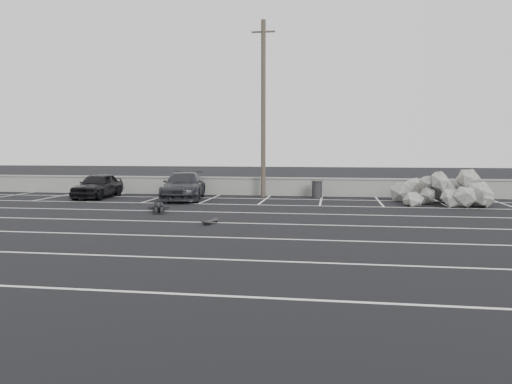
% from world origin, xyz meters
% --- Properties ---
extents(ground, '(120.00, 120.00, 0.00)m').
position_xyz_m(ground, '(0.00, 0.00, 0.00)').
color(ground, black).
rests_on(ground, ground).
extents(seawall, '(50.00, 0.45, 1.06)m').
position_xyz_m(seawall, '(0.00, 14.00, 0.55)').
color(seawall, gray).
rests_on(seawall, ground).
extents(stall_lines, '(36.00, 20.05, 0.01)m').
position_xyz_m(stall_lines, '(-0.08, 4.41, 0.00)').
color(stall_lines, silver).
rests_on(stall_lines, ground).
extents(car_left, '(1.72, 4.09, 1.38)m').
position_xyz_m(car_left, '(-8.32, 11.05, 0.69)').
color(car_left, black).
rests_on(car_left, ground).
extents(car_right, '(2.86, 5.30, 1.46)m').
position_xyz_m(car_right, '(-3.35, 11.01, 0.73)').
color(car_right, '#222327').
rests_on(car_right, ground).
extents(utility_pole, '(1.32, 0.26, 9.87)m').
position_xyz_m(utility_pole, '(0.68, 13.20, 5.00)').
color(utility_pole, '#4C4238').
rests_on(utility_pole, ground).
extents(trash_bin, '(0.71, 0.71, 0.95)m').
position_xyz_m(trash_bin, '(3.74, 13.01, 0.48)').
color(trash_bin, '#252527').
rests_on(trash_bin, ground).
extents(riprap_pile, '(4.85, 4.15, 1.32)m').
position_xyz_m(riprap_pile, '(10.24, 10.91, 0.53)').
color(riprap_pile, '#98968E').
rests_on(riprap_pile, ground).
extents(person, '(2.50, 3.04, 0.49)m').
position_xyz_m(person, '(-2.95, 5.98, 0.24)').
color(person, black).
rests_on(person, ground).
extents(skateboard, '(0.41, 0.91, 0.11)m').
position_xyz_m(skateboard, '(0.20, 2.72, 0.08)').
color(skateboard, black).
rests_on(skateboard, ground).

